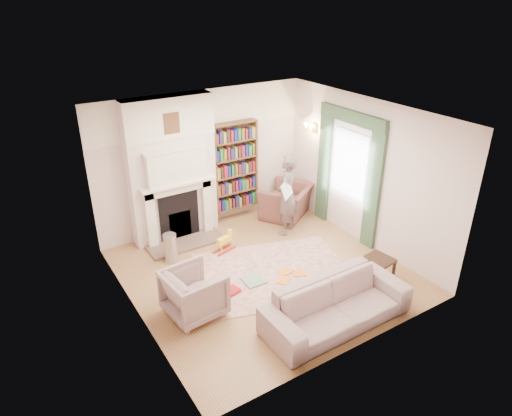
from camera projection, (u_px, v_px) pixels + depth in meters
floor at (264, 272)px, 8.05m from camera, size 4.50×4.50×0.00m
ceiling at (265, 115)px, 6.83m from camera, size 4.50×4.50×0.00m
wall_back at (203, 160)px, 9.15m from camera, size 4.50×0.00×4.50m
wall_front at (362, 264)px, 5.73m from camera, size 4.50×0.00×4.50m
wall_left at (129, 236)px, 6.36m from camera, size 0.00×4.50×4.50m
wall_right at (365, 173)px, 8.52m from camera, size 0.00×4.50×4.50m
fireplace at (172, 171)px, 8.65m from camera, size 1.70×0.58×2.80m
bookcase at (235, 166)px, 9.46m from camera, size 1.00×0.24×1.85m
window at (350, 164)px, 8.80m from camera, size 0.02×0.90×1.30m
curtain_left at (373, 189)px, 8.35m from camera, size 0.07×0.32×2.40m
curtain_right at (324, 166)px, 9.42m from camera, size 0.07×0.32×2.40m
pelmet at (352, 117)px, 8.37m from camera, size 0.09×1.70×0.24m
wall_sconce at (307, 130)px, 9.34m from camera, size 0.20×0.24×0.24m
rug at (274, 273)px, 8.01m from camera, size 3.06×2.65×0.01m
armchair_reading at (287, 201)px, 9.88m from camera, size 1.39×1.35×0.69m
armchair_left at (194, 293)px, 6.87m from camera, size 0.90×0.88×0.75m
sofa at (337, 304)px, 6.69m from camera, size 2.28×0.90×0.66m
man_reading at (287, 195)px, 8.99m from camera, size 0.73×0.68×1.68m
newspaper at (287, 189)px, 8.67m from camera, size 0.41×0.34×0.28m
coffee_table at (372, 273)px, 7.62m from camera, size 0.75×0.54×0.45m
paraffin_heater at (170, 248)px, 8.25m from camera, size 0.25×0.25×0.55m
rocking_horse at (224, 242)px, 8.59m from camera, size 0.49×0.30×0.40m
board_game at (254, 280)px, 7.77m from camera, size 0.36×0.36×0.03m
game_box_lid at (230, 292)px, 7.46m from camera, size 0.35×0.27×0.05m
comic_annuals at (290, 275)px, 7.92m from camera, size 0.66×0.44×0.02m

